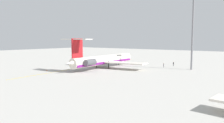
{
  "coord_description": "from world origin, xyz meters",
  "views": [
    {
      "loc": [
        63.83,
        65.79,
        11.51
      ],
      "look_at": [
        -4.78,
        13.03,
        2.76
      ],
      "focal_mm": 35.47,
      "sensor_mm": 36.0,
      "label": 1
    }
  ],
  "objects": [
    {
      "name": "ground_crew_near_tail",
      "position": [
        -20.6,
        27.67,
        1.11
      ],
      "size": [
        0.28,
        0.39,
        1.75
      ],
      "rotation": [
        0.0,
        0.0,
        3.69
      ],
      "color": "black",
      "rests_on": "ground"
    },
    {
      "name": "ground",
      "position": [
        0.0,
        0.0,
        0.0
      ],
      "size": [
        325.46,
        325.46,
        0.0
      ],
      "primitive_type": "plane",
      "color": "#B7B5AD"
    },
    {
      "name": "safety_cone_nose",
      "position": [
        15.36,
        -1.27,
        0.28
      ],
      "size": [
        0.4,
        0.4,
        0.55
      ],
      "primitive_type": "cone",
      "color": "#EA590F",
      "rests_on": "ground"
    },
    {
      "name": "taxiway_centreline",
      "position": [
        -4.78,
        1.13,
        0.0
      ],
      "size": [
        75.89,
        6.68,
        0.01
      ],
      "primitive_type": "cube",
      "rotation": [
        0.0,
        0.0,
        3.22
      ],
      "color": "gold",
      "rests_on": "ground"
    },
    {
      "name": "main_jetliner",
      "position": [
        -3.65,
        9.08,
        3.21
      ],
      "size": [
        40.4,
        35.89,
        11.77
      ],
      "rotation": [
        0.0,
        0.0,
        3.19
      ],
      "color": "silver",
      "rests_on": "ground"
    },
    {
      "name": "ground_crew_near_nose",
      "position": [
        -27.09,
        29.21,
        1.16
      ],
      "size": [
        0.31,
        0.39,
        1.83
      ],
      "rotation": [
        0.0,
        0.0,
        0.64
      ],
      "color": "black",
      "rests_on": "ground"
    },
    {
      "name": "light_mast",
      "position": [
        -20.44,
        38.97,
        15.99
      ],
      "size": [
        4.0,
        0.7,
        29.5
      ],
      "color": "slate",
      "rests_on": "ground"
    }
  ]
}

